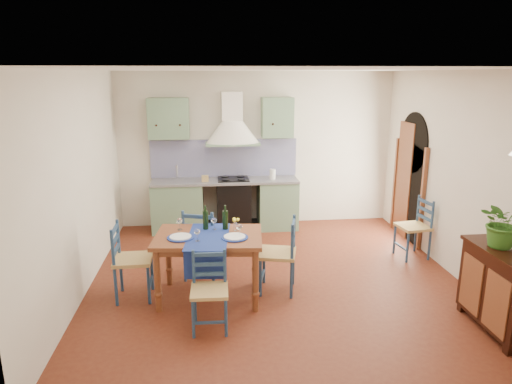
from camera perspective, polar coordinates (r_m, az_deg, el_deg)
floor at (r=6.43m, az=2.44°, el=-10.75°), size 5.00×5.00×0.00m
back_wall at (r=8.23m, az=-3.03°, el=2.63°), size 5.00×0.96×2.80m
right_wall at (r=7.04m, az=22.74°, el=1.86°), size 0.26×5.00×2.80m
left_wall at (r=6.13m, az=-21.23°, el=0.85°), size 0.04×5.00×2.80m
ceiling at (r=5.81m, az=2.74°, el=15.11°), size 5.00×5.00×0.01m
dining_table at (r=5.67m, az=-5.91°, el=-6.32°), size 1.38×1.06×1.15m
chair_near at (r=5.13m, az=-5.84°, el=-12.12°), size 0.42×0.42×0.87m
chair_far at (r=6.30m, az=-6.73°, el=-6.26°), size 0.59×0.59×1.00m
chair_left at (r=5.93m, az=-15.44°, el=-8.23°), size 0.46×0.46×0.98m
chair_right at (r=5.91m, az=3.04°, el=-7.76°), size 0.55×0.55×0.98m
chair_spare at (r=7.39m, az=19.25°, el=-4.16°), size 0.49×0.49×0.93m
sideboard at (r=5.70m, az=28.54°, el=-10.47°), size 0.50×1.05×0.94m
potted_plant at (r=5.55m, az=28.55°, el=-3.33°), size 0.58×0.53×0.55m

